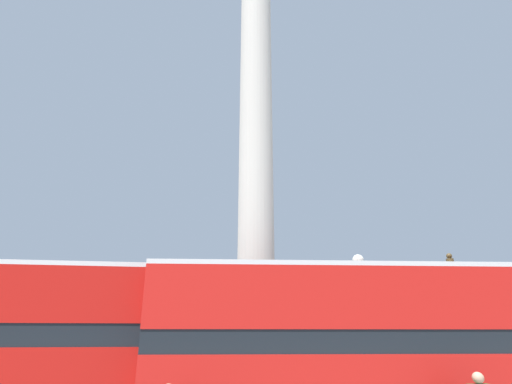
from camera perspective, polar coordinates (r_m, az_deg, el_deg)
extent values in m
cube|color=beige|center=(16.39, 0.00, -23.91)|extent=(4.18, 4.18, 0.89)
cube|color=beige|center=(16.35, 0.00, -20.80)|extent=(2.55, 2.55, 0.89)
cylinder|color=beige|center=(19.37, 0.00, 12.65)|extent=(1.53, 1.53, 20.46)
cube|color=black|center=(11.55, 13.68, -19.97)|extent=(10.64, 2.44, 0.55)
cube|color=red|center=(11.58, 13.26, -14.87)|extent=(10.64, 2.49, 1.52)
cube|color=silver|center=(11.67, 12.94, -10.87)|extent=(10.64, 2.49, 0.12)
cube|color=beige|center=(22.28, 27.79, -20.18)|extent=(4.22, 3.56, 3.09)
ellipsoid|color=brown|center=(22.37, 26.46, -12.04)|extent=(2.51, 1.64, 0.97)
cone|color=brown|center=(22.66, 29.09, -10.57)|extent=(1.06, 0.80, 1.03)
cylinder|color=brown|center=(22.48, 26.10, -9.69)|extent=(0.36, 0.36, 0.90)
sphere|color=brown|center=(22.57, 25.87, -8.23)|extent=(0.28, 0.28, 0.28)
cylinder|color=brown|center=(22.71, 28.65, -14.54)|extent=(0.20, 0.20, 1.17)
cylinder|color=brown|center=(22.18, 28.95, -14.42)|extent=(0.20, 0.20, 1.17)
cylinder|color=brown|center=(22.42, 24.85, -15.07)|extent=(0.20, 0.20, 1.17)
cylinder|color=brown|center=(21.89, 25.07, -14.97)|extent=(0.20, 0.20, 1.17)
cylinder|color=black|center=(14.27, 15.31, -19.66)|extent=(0.14, 0.14, 4.77)
sphere|color=white|center=(14.48, 14.38, -9.42)|extent=(0.40, 0.40, 0.40)
sphere|color=tan|center=(10.37, 29.13, -22.18)|extent=(0.24, 0.24, 0.24)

